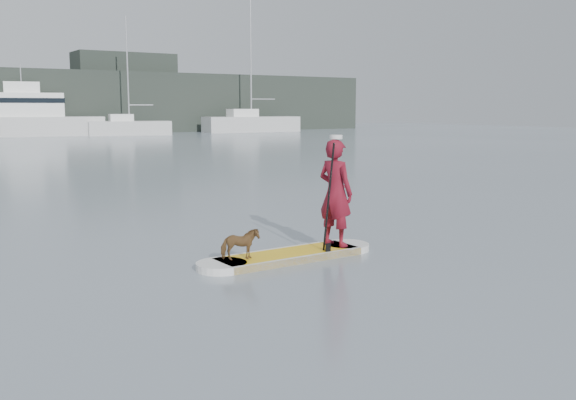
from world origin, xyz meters
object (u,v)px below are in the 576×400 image
paddleboard (288,256)px  sailboat_f (251,122)px  sailboat_e (129,127)px  motor_yacht_a (36,116)px  paddler (335,193)px  dog (240,244)px

paddleboard → sailboat_f: (26.72, 49.20, 0.94)m
sailboat_e → motor_yacht_a: bearing=170.7°
sailboat_f → paddler: bearing=-112.5°
sailboat_f → dog: bearing=-114.2°
paddleboard → dog: 0.96m
paddleboard → sailboat_f: size_ratio=0.22×
dog → sailboat_f: size_ratio=0.04×
paddler → sailboat_f: 55.50m
paddler → motor_yacht_a: motor_yacht_a is taller
paddleboard → dog: (-0.91, -0.03, 0.31)m
dog → motor_yacht_a: motor_yacht_a is taller
sailboat_e → sailboat_f: size_ratio=0.71×
paddler → sailboat_e: size_ratio=0.18×
paddler → dog: (-1.90, -0.05, -0.68)m
paddler → sailboat_e: bearing=-30.0°
sailboat_f → motor_yacht_a: size_ratio=1.38×
paddleboard → sailboat_e: sailboat_e is taller
sailboat_f → motor_yacht_a: sailboat_f is taller
motor_yacht_a → sailboat_e: bearing=-10.9°
sailboat_e → sailboat_f: 13.12m
paddleboard → motor_yacht_a: motor_yacht_a is taller
paddleboard → dog: bearing=-180.0°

